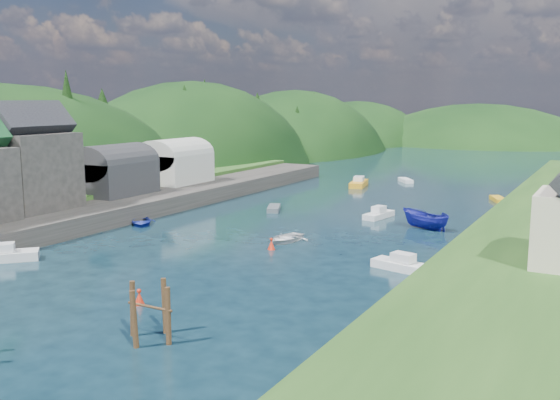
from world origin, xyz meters
The scene contains 10 objects.
ground centered at (0.00, 50.00, 0.00)m, with size 600.00×600.00×0.00m, color black.
hillside_left centered at (-45.00, 75.00, -8.03)m, with size 44.00×245.56×52.00m.
far_hills centered at (1.22, 174.01, -10.80)m, with size 103.00×68.00×44.00m.
hill_trees centered at (0.49, 65.87, 11.07)m, with size 92.21×150.16×12.20m.
quay_left centered at (-24.00, 20.00, 1.00)m, with size 12.00×110.00×2.00m, color #2D2B28.
boat_sheds centered at (-26.00, 39.00, 5.27)m, with size 7.00×21.00×7.50m.
piling_cluster_far centered at (5.56, 2.56, 1.37)m, with size 3.12×2.92×3.87m.
channel_buoy_near centered at (0.85, 6.93, 0.48)m, with size 0.70×0.70×1.10m.
channel_buoy_far centered at (1.01, 24.52, 0.48)m, with size 0.70×0.70×1.10m.
moored_boats centered at (0.28, 29.51, 0.57)m, with size 36.07×95.34×2.16m.
Camera 1 is at (28.34, -23.56, 13.67)m, focal length 40.00 mm.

